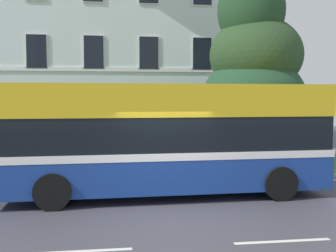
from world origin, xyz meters
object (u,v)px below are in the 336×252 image
(evergreen_tree, at_px, (253,88))
(litter_bin, at_px, (194,155))
(single_decker_bus, at_px, (165,137))
(georgian_townhouse, at_px, (120,41))

(evergreen_tree, xyz_separation_m, litter_bin, (-2.51, -0.72, -2.53))
(evergreen_tree, relative_size, litter_bin, 6.88)
(evergreen_tree, distance_m, single_decker_bus, 5.67)
(georgian_townhouse, distance_m, single_decker_bus, 13.77)
(single_decker_bus, bearing_deg, evergreen_tree, 41.64)
(georgian_townhouse, xyz_separation_m, single_decker_bus, (1.10, -12.94, -4.59))
(single_decker_bus, bearing_deg, georgian_townhouse, 93.31)
(single_decker_bus, height_order, litter_bin, single_decker_bus)
(single_decker_bus, distance_m, litter_bin, 3.49)
(georgian_townhouse, distance_m, evergreen_tree, 10.94)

